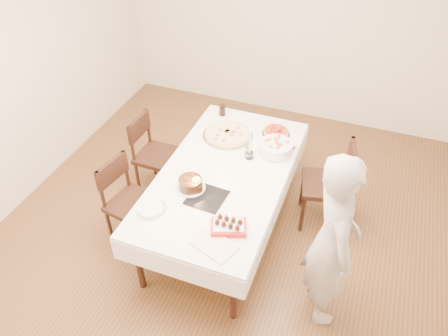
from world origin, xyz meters
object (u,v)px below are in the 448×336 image
(chair_left_dessert, at_px, (133,204))
(layer_cake, at_px, (190,184))
(birthday_cake, at_px, (197,185))
(person, at_px, (332,242))
(dining_table, at_px, (224,201))
(chair_right_savory, at_px, (325,185))
(taper_candle, at_px, (250,143))
(pasta_bowl, at_px, (276,148))
(cola_glass, at_px, (222,110))
(pizza_white, at_px, (228,134))
(chair_left_savory, at_px, (158,156))
(pizza_pepperoni, at_px, (276,132))
(strawberry_box, at_px, (229,226))

(chair_left_dessert, bearing_deg, layer_cake, -157.89)
(birthday_cake, bearing_deg, person, -10.79)
(dining_table, relative_size, birthday_cake, 16.89)
(person, distance_m, birthday_cake, 1.26)
(chair_right_savory, bearing_deg, birthday_cake, -155.34)
(dining_table, distance_m, layer_cake, 0.57)
(chair_left_dessert, height_order, taper_candle, taper_candle)
(pasta_bowl, height_order, cola_glass, cola_glass)
(person, height_order, taper_candle, person)
(chair_right_savory, relative_size, birthday_cake, 7.66)
(dining_table, bearing_deg, chair_left_dessert, -150.91)
(chair_right_savory, distance_m, birthday_cake, 1.35)
(chair_left_dessert, distance_m, pizza_white, 1.20)
(chair_left_savory, relative_size, cola_glass, 7.22)
(pizza_white, xyz_separation_m, pasta_bowl, (0.54, -0.09, 0.04))
(dining_table, xyz_separation_m, pizza_white, (-0.17, 0.56, 0.40))
(chair_left_dessert, bearing_deg, cola_glass, -96.51)
(dining_table, relative_size, chair_left_savory, 2.35)
(chair_left_savory, relative_size, pizza_white, 1.74)
(pizza_pepperoni, height_order, strawberry_box, strawberry_box)
(taper_candle, xyz_separation_m, cola_glass, (-0.52, 0.62, -0.12))
(taper_candle, bearing_deg, pizza_white, 140.48)
(cola_glass, bearing_deg, chair_right_savory, -19.40)
(chair_left_dessert, xyz_separation_m, strawberry_box, (1.05, -0.22, 0.33))
(chair_left_savory, bearing_deg, layer_cake, 138.47)
(taper_candle, distance_m, cola_glass, 0.82)
(dining_table, relative_size, pizza_pepperoni, 7.43)
(cola_glass, relative_size, layer_cake, 0.47)
(pizza_pepperoni, bearing_deg, chair_right_savory, -27.05)
(strawberry_box, bearing_deg, chair_left_savory, 140.17)
(taper_candle, distance_m, layer_cake, 0.71)
(dining_table, height_order, pizza_pepperoni, pizza_pepperoni)
(chair_right_savory, height_order, pizza_white, chair_right_savory)
(dining_table, height_order, pasta_bowl, pasta_bowl)
(chair_right_savory, distance_m, pasta_bowl, 0.62)
(taper_candle, bearing_deg, birthday_cake, -115.21)
(cola_glass, bearing_deg, dining_table, -68.26)
(chair_right_savory, height_order, cola_glass, chair_right_savory)
(chair_left_savory, xyz_separation_m, layer_cake, (0.69, -0.64, 0.35))
(pizza_pepperoni, height_order, birthday_cake, birthday_cake)
(cola_glass, bearing_deg, chair_left_savory, -132.12)
(layer_cake, bearing_deg, chair_right_savory, 35.15)
(chair_right_savory, bearing_deg, pizza_pepperoni, 140.31)
(layer_cake, height_order, strawberry_box, layer_cake)
(chair_left_savory, bearing_deg, pizza_white, -161.05)
(dining_table, xyz_separation_m, person, (1.10, -0.56, 0.45))
(taper_candle, distance_m, birthday_cake, 0.69)
(dining_table, distance_m, pizza_white, 0.71)
(pizza_pepperoni, distance_m, birthday_cake, 1.19)
(chair_right_savory, bearing_deg, taper_candle, -179.47)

